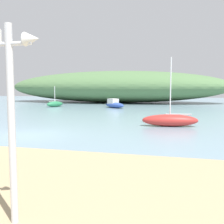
{
  "coord_description": "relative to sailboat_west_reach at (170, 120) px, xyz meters",
  "views": [
    {
      "loc": [
        7.67,
        -12.29,
        2.49
      ],
      "look_at": [
        3.28,
        4.99,
        0.86
      ],
      "focal_mm": 41.88,
      "sensor_mm": 36.0,
      "label": 1
    }
  ],
  "objects": [
    {
      "name": "ground_plane",
      "position": [
        -7.17,
        -5.07,
        -0.41
      ],
      "size": [
        120.0,
        120.0,
        0.0
      ],
      "primitive_type": "plane",
      "color": "#7A99A8"
    },
    {
      "name": "sailboat_centre_water",
      "position": [
        -15.53,
        14.62,
        -0.03
      ],
      "size": [
        1.89,
        2.79,
        2.75
      ],
      "color": "#287A4C",
      "rests_on": "ground"
    },
    {
      "name": "distant_hill",
      "position": [
        -10.42,
        27.16,
        2.32
      ],
      "size": [
        38.88,
        13.11,
        5.46
      ],
      "primitive_type": "ellipsoid",
      "color": "#517547",
      "rests_on": "ground"
    },
    {
      "name": "sailboat_west_reach",
      "position": [
        0.0,
        0.0,
        0.0
      ],
      "size": [
        3.73,
        1.53,
        4.48
      ],
      "color": "#B72D28",
      "rests_on": "ground"
    },
    {
      "name": "motorboat_far_left",
      "position": [
        -7.36,
        14.74,
        0.04
      ],
      "size": [
        3.45,
        3.16,
        1.16
      ],
      "color": "#2D4C9E",
      "rests_on": "ground"
    }
  ]
}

